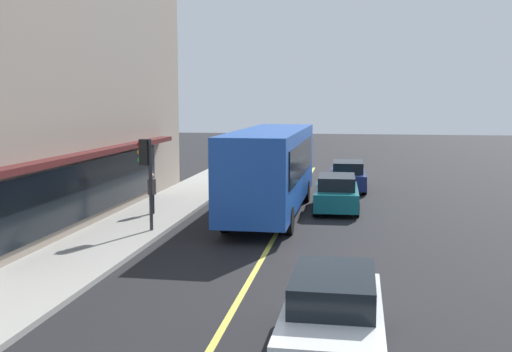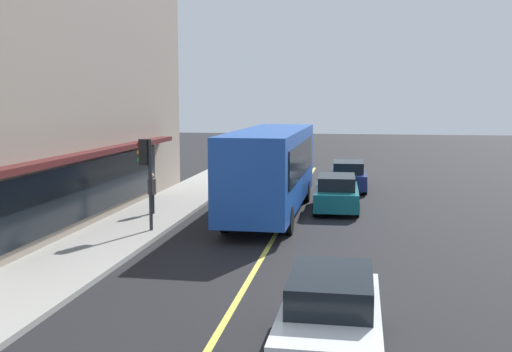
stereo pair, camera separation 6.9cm
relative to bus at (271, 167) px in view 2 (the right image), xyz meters
The scene contains 9 objects.
ground 2.12m from the bus, 116.61° to the right, with size 120.00×120.00×0.00m, color black.
sidewalk 5.07m from the bus, 93.99° to the left, with size 80.00×2.97×0.15m, color #9E9B93.
lane_centre_stripe 2.11m from the bus, 116.61° to the right, with size 36.00×0.16×0.01m, color #D8D14C.
bus is the anchor object (origin of this frame).
traffic_light 5.76m from the bus, 138.02° to the left, with size 0.30×0.52×3.20m.
car_teal 3.23m from the bus, 61.25° to the right, with size 4.34×1.93×1.52m.
car_white 13.86m from the bus, 167.68° to the right, with size 4.32×1.90×1.52m.
car_navy 8.10m from the bus, 22.26° to the right, with size 4.34×1.94×1.52m.
pedestrian_waiting 4.90m from the bus, 105.37° to the left, with size 0.34×0.34×1.63m.
Camera 2 is at (-24.11, -2.66, 4.72)m, focal length 42.78 mm.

